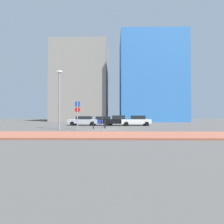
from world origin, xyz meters
The scene contains 13 objects.
ground_plane centered at (0.00, 0.00, 0.00)m, with size 120.00×120.00×0.00m, color #4C4947.
sidewalk_brick centered at (0.00, -6.73, 0.07)m, with size 40.00×4.49×0.14m, color #93513D.
parked_car_silver centered at (-4.01, 6.99, 0.77)m, with size 4.64×2.16×1.45m.
parked_car_blue centered at (-1.12, 7.03, 0.75)m, with size 4.26×2.13×1.42m.
parked_car_black centered at (1.20, 6.76, 0.80)m, with size 4.42×2.26×1.58m.
parked_car_white centered at (4.21, 6.56, 0.80)m, with size 4.48×2.04×1.55m.
parking_sign_post centered at (-3.18, -1.23, 1.98)m, with size 0.60×0.10×3.13m.
parking_meter centered at (-0.65, 1.45, 0.91)m, with size 0.18×0.14×1.40m.
street_lamp centered at (-5.37, -0.70, 3.95)m, with size 0.70×0.36×6.67m.
traffic_bollard_near centered at (-1.60, 0.15, 0.44)m, with size 0.12×0.12×0.89m, color black.
traffic_bollard_mid centered at (-0.30, 0.99, 0.50)m, with size 0.18×0.18×1.00m, color black.
building_colorful_midrise centered at (10.36, 26.03, 11.06)m, with size 16.00×13.22×22.12m, color #3372BF.
building_under_construction centered at (-8.80, 29.90, 10.88)m, with size 14.92×13.16×21.75m, color gray.
Camera 1 is at (0.92, -19.84, 1.58)m, focal length 27.41 mm.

